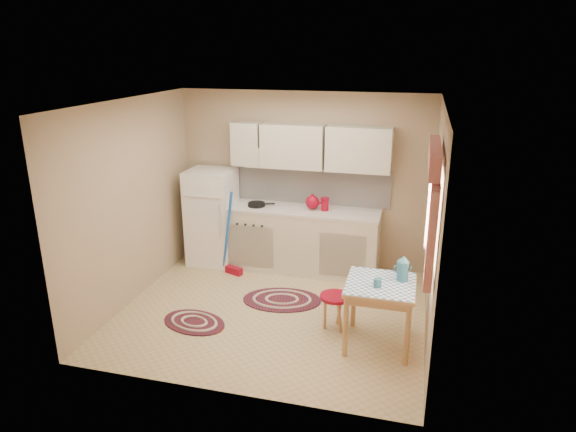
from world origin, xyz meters
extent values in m
plane|color=#C9B480|center=(0.00, 0.00, 0.00)|extent=(3.60, 3.60, 0.00)
cube|color=silver|center=(0.00, 0.00, 2.50)|extent=(3.60, 3.20, 0.04)
cube|color=tan|center=(0.00, 1.60, 1.25)|extent=(3.60, 0.04, 2.50)
cube|color=tan|center=(0.00, -1.60, 1.25)|extent=(3.60, 0.04, 2.50)
cube|color=tan|center=(-1.80, 0.00, 1.25)|extent=(0.04, 3.20, 2.50)
cube|color=tan|center=(1.80, 0.00, 1.25)|extent=(0.04, 3.20, 2.50)
cube|color=silver|center=(0.12, 1.59, 1.20)|extent=(2.25, 0.03, 0.55)
cube|color=beige|center=(0.12, 1.44, 1.77)|extent=(2.25, 0.33, 0.60)
cube|color=white|center=(1.78, -0.55, 1.55)|extent=(0.04, 0.85, 0.95)
cube|color=white|center=(-1.28, 1.25, 0.70)|extent=(0.65, 0.60, 1.40)
cube|color=beige|center=(0.01, 1.30, 0.44)|extent=(2.25, 0.60, 0.88)
cube|color=silver|center=(0.01, 1.30, 0.90)|extent=(2.27, 0.62, 0.04)
cylinder|color=black|center=(-0.60, 1.25, 0.94)|extent=(0.32, 0.32, 0.05)
cylinder|color=maroon|center=(0.38, 1.30, 1.00)|extent=(0.11, 0.11, 0.16)
cube|color=tan|center=(1.30, -0.41, 0.36)|extent=(0.72, 0.72, 0.72)
cylinder|color=maroon|center=(0.79, -0.21, 0.21)|extent=(0.44, 0.44, 0.42)
cylinder|color=#2C6989|center=(1.27, -0.51, 0.77)|extent=(0.11, 0.11, 0.10)
camera|label=1|loc=(1.59, -5.35, 3.07)|focal=32.00mm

